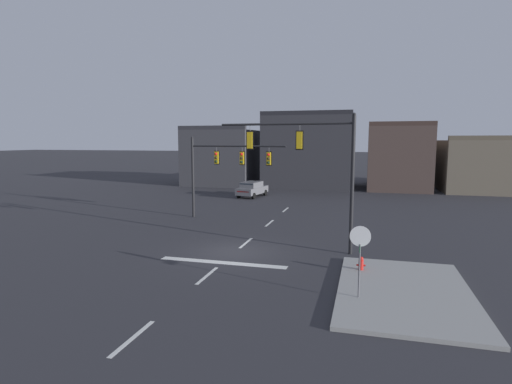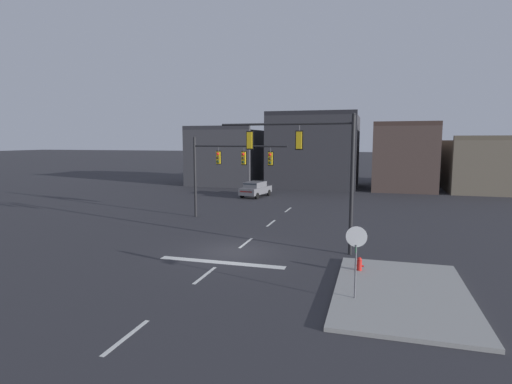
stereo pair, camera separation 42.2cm
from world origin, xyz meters
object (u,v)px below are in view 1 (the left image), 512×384
signal_mast_far_side (222,164)px  signal_mast_near_side (313,158)px  stop_sign (360,244)px  fire_hydrant (361,266)px  car_lot_nearside (252,189)px

signal_mast_far_side → signal_mast_near_side: bearing=-43.1°
signal_mast_far_side → stop_sign: bearing=-53.4°
fire_hydrant → signal_mast_near_side: bearing=129.1°
stop_sign → fire_hydrant: size_ratio=3.77×
signal_mast_far_side → stop_sign: size_ratio=2.66×
signal_mast_near_side → fire_hydrant: (2.63, -3.23, -4.63)m
signal_mast_near_side → fire_hydrant: 6.23m
signal_mast_far_side → fire_hydrant: size_ratio=10.05×
signal_mast_far_side → stop_sign: signal_mast_far_side is taller
signal_mast_near_side → car_lot_nearside: size_ratio=1.58×
signal_mast_far_side → fire_hydrant: bearing=-45.3°
car_lot_nearside → stop_sign: bearing=-66.5°
signal_mast_far_side → car_lot_nearside: (-1.22, 12.58, -3.35)m
signal_mast_far_side → car_lot_nearside: 13.07m
signal_mast_near_side → car_lot_nearside: 22.03m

